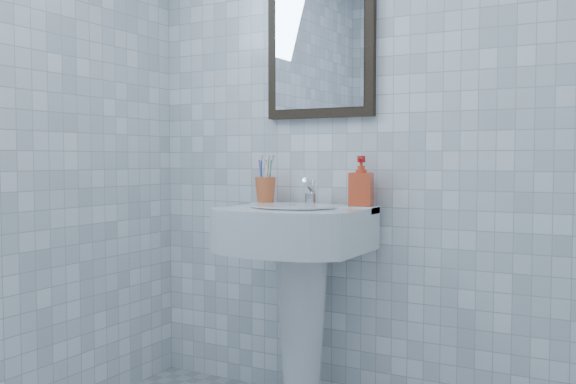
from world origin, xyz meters
The scene contains 6 objects.
wall_back centered at (0.00, 1.20, 1.25)m, with size 2.20×0.02×2.50m, color white.
washbasin centered at (-0.26, 0.99, 0.59)m, with size 0.57×0.42×0.88m.
faucet centered at (-0.26, 1.09, 0.91)m, with size 0.05×0.10×0.12m.
toothbrush_cup centered at (-0.49, 1.10, 0.93)m, with size 0.09×0.09×0.11m, color #DA5F30, non-canonical shape.
soap_dispenser centered at (-0.04, 1.11, 0.97)m, with size 0.09×0.09×0.20m, color red.
wall_mirror centered at (-0.26, 1.18, 1.55)m, with size 0.50×0.04×0.62m.
Camera 1 is at (0.96, -1.33, 1.06)m, focal length 40.00 mm.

